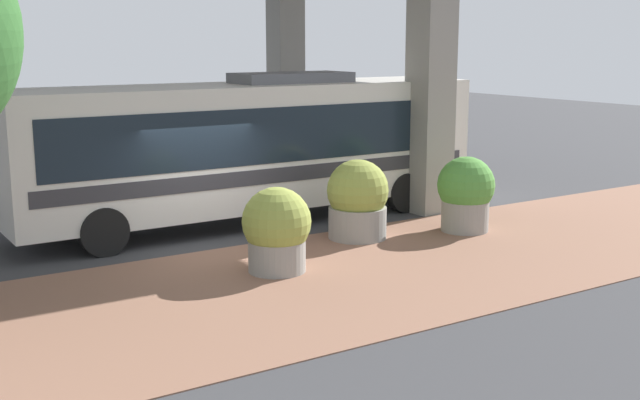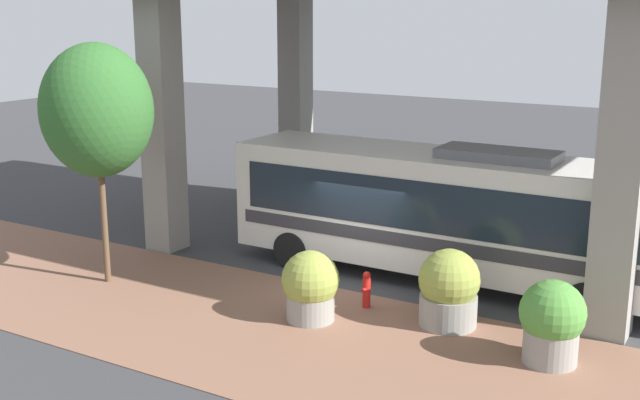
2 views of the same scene
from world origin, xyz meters
The scene contains 7 objects.
ground_plane centered at (0.00, 0.00, 0.00)m, with size 80.00×80.00×0.00m, color #38383A.
sidewalk_strip centered at (-3.00, 0.00, 0.01)m, with size 6.00×40.00×0.02m.
bus centered at (2.01, -1.94, 1.90)m, with size 2.71×11.41×3.50m.
fire_hydrant centered at (-0.79, -1.00, 0.45)m, with size 0.39×0.19×0.89m.
planter_front centered at (-0.81, -3.04, 0.85)m, with size 1.34×1.34×1.75m.
planter_middle centered at (-2.09, -0.28, 0.80)m, with size 1.29×1.29×1.61m.
planter_back centered at (-1.58, -5.48, 0.87)m, with size 1.29×1.29×1.71m.
Camera 1 is at (-14.67, 6.90, 4.27)m, focal length 45.00 mm.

